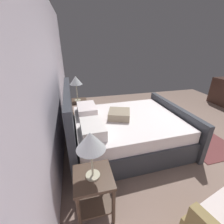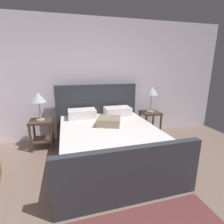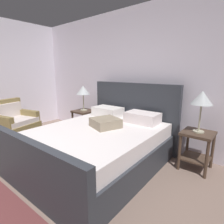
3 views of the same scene
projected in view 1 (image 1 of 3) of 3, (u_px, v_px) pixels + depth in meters
name	position (u px, v px, depth m)	size (l,w,h in m)	color
ground_plane	(185.00, 133.00, 3.60)	(6.14, 5.53, 0.02)	#81695D
wall_back	(49.00, 83.00, 2.42)	(6.26, 0.12, 2.71)	white
bed	(124.00, 130.00, 3.05)	(1.90, 2.28, 1.27)	#30333A
nightstand_right	(79.00, 108.00, 3.94)	(0.44, 0.44, 0.60)	#473427
table_lamp_right	(76.00, 81.00, 3.64)	(0.30, 0.30, 0.62)	#B7B293
nightstand_left	(94.00, 188.00, 1.77)	(0.44, 0.44, 0.60)	#473427
table_lamp_left	(91.00, 142.00, 1.49)	(0.30, 0.30, 0.57)	#B7B293
area_rug	(192.00, 133.00, 3.56)	(1.84, 0.94, 0.01)	brown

